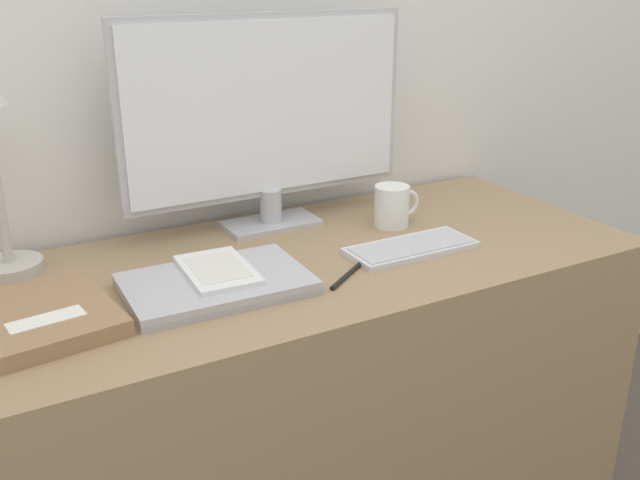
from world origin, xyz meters
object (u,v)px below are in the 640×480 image
object	(u,v)px
pen	(349,274)
coffee_mug	(393,206)
keyboard	(411,247)
ereader	(218,270)
monitor	(268,116)
notebook	(44,318)
laptop	(216,284)

from	to	relation	value
pen	coffee_mug	bearing A→B (deg)	39.84
keyboard	ereader	distance (m)	0.41
ereader	keyboard	bearing A→B (deg)	-5.30
ereader	coffee_mug	size ratio (longest dim) A/B	1.67
monitor	pen	bearing A→B (deg)	-88.40
monitor	notebook	size ratio (longest dim) A/B	2.50
coffee_mug	pen	distance (m)	0.30
coffee_mug	pen	xyz separation A→B (m)	(-0.23, -0.19, -0.04)
monitor	laptop	xyz separation A→B (m)	(-0.23, -0.26, -0.24)
keyboard	coffee_mug	distance (m)	0.16
monitor	ereader	size ratio (longest dim) A/B	3.46
keyboard	coffee_mug	world-z (taller)	coffee_mug
notebook	monitor	bearing A→B (deg)	25.75
ereader	notebook	distance (m)	0.31
keyboard	pen	distance (m)	0.18
monitor	keyboard	distance (m)	0.41
coffee_mug	notebook	bearing A→B (deg)	-170.76
monitor	pen	xyz separation A→B (m)	(0.01, -0.32, -0.24)
notebook	pen	distance (m)	0.54
ereader	pen	size ratio (longest dim) A/B	1.49
ereader	notebook	size ratio (longest dim) A/B	0.72
ereader	pen	bearing A→B (deg)	-20.34
laptop	coffee_mug	distance (m)	0.49
laptop	keyboard	bearing A→B (deg)	-2.16
monitor	coffee_mug	distance (m)	0.34
pen	monitor	bearing A→B (deg)	91.60
monitor	laptop	size ratio (longest dim) A/B	1.95
laptop	pen	bearing A→B (deg)	-14.63
monitor	ereader	bearing A→B (deg)	-132.73
keyboard	pen	size ratio (longest dim) A/B	2.17
coffee_mug	pen	bearing A→B (deg)	-140.16
laptop	ereader	world-z (taller)	ereader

